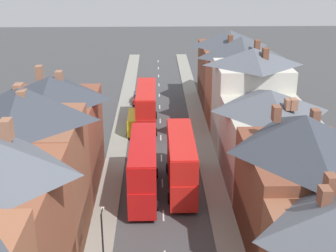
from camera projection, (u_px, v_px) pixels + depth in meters
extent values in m
cube|color=gray|center=(117.00, 151.00, 53.81)|extent=(2.20, 104.00, 0.14)
cube|color=gray|center=(205.00, 150.00, 54.07)|extent=(2.20, 104.00, 0.14)
cube|color=silver|center=(163.00, 215.00, 40.88)|extent=(0.14, 1.80, 0.01)
cube|color=silver|center=(162.00, 183.00, 46.49)|extent=(0.14, 1.80, 0.01)
cube|color=silver|center=(161.00, 158.00, 52.09)|extent=(0.14, 1.80, 0.01)
cube|color=silver|center=(161.00, 138.00, 57.70)|extent=(0.14, 1.80, 0.01)
cube|color=silver|center=(160.00, 121.00, 63.31)|extent=(0.14, 1.80, 0.01)
cube|color=silver|center=(160.00, 107.00, 68.91)|extent=(0.14, 1.80, 0.01)
cube|color=silver|center=(159.00, 95.00, 74.52)|extent=(0.14, 1.80, 0.01)
cube|color=silver|center=(159.00, 85.00, 80.13)|extent=(0.14, 1.80, 0.01)
cube|color=silver|center=(159.00, 76.00, 85.73)|extent=(0.14, 1.80, 0.01)
cube|color=silver|center=(158.00, 68.00, 91.34)|extent=(0.14, 1.80, 0.01)
cube|color=silver|center=(158.00, 61.00, 96.95)|extent=(0.14, 1.80, 0.01)
cube|color=#99664C|center=(6.00, 130.00, 27.04)|extent=(0.60, 0.90, 1.26)
cube|color=brown|center=(30.00, 184.00, 35.57)|extent=(8.00, 8.25, 10.22)
cube|color=#1E5133|center=(85.00, 222.00, 36.92)|extent=(0.12, 7.59, 3.20)
pyramid|color=#383D47|center=(21.00, 103.00, 33.29)|extent=(8.00, 8.25, 2.63)
cube|color=#99664C|center=(22.00, 98.00, 32.72)|extent=(0.60, 0.90, 1.09)
cube|color=#99664C|center=(19.00, 93.00, 33.24)|extent=(0.60, 0.90, 1.37)
cube|color=brown|center=(55.00, 144.00, 44.63)|extent=(8.00, 10.61, 8.85)
cube|color=navy|center=(98.00, 170.00, 45.73)|extent=(0.12, 9.76, 3.20)
pyramid|color=#383D47|center=(50.00, 88.00, 42.67)|extent=(8.00, 10.61, 2.18)
cube|color=#99664C|center=(59.00, 79.00, 43.02)|extent=(0.60, 0.90, 1.42)
cube|color=#99664C|center=(39.00, 74.00, 44.36)|extent=(0.60, 0.90, 1.56)
cube|color=brown|center=(330.00, 185.00, 27.14)|extent=(0.60, 0.90, 1.33)
cube|color=brown|center=(325.00, 196.00, 26.19)|extent=(0.60, 0.90, 1.07)
cube|color=brown|center=(297.00, 199.00, 35.77)|extent=(8.00, 10.53, 7.86)
cube|color=maroon|center=(244.00, 226.00, 36.50)|extent=(0.12, 9.69, 3.20)
pyramid|color=#383D47|center=(305.00, 134.00, 33.87)|extent=(8.00, 10.53, 2.86)
cube|color=brown|center=(315.00, 116.00, 35.90)|extent=(0.60, 0.90, 1.04)
cube|color=brown|center=(276.00, 113.00, 36.21)|extent=(0.60, 0.90, 1.19)
cube|color=#BCB7A8|center=(267.00, 147.00, 45.53)|extent=(8.00, 10.20, 7.50)
cube|color=olive|center=(225.00, 167.00, 46.19)|extent=(0.12, 9.39, 3.20)
pyramid|color=#565B66|center=(270.00, 100.00, 43.83)|extent=(8.00, 10.20, 2.02)
cube|color=#99664C|center=(288.00, 104.00, 41.29)|extent=(0.60, 0.90, 0.94)
cube|color=#99664C|center=(293.00, 104.00, 41.22)|extent=(0.60, 0.90, 0.98)
cube|color=beige|center=(250.00, 107.00, 53.31)|extent=(8.00, 7.34, 9.84)
cube|color=olive|center=(215.00, 135.00, 54.38)|extent=(0.12, 6.75, 3.20)
pyramid|color=#565B66|center=(254.00, 56.00, 51.22)|extent=(8.00, 7.34, 1.89)
cube|color=brown|center=(265.00, 53.00, 49.98)|extent=(0.60, 0.90, 1.15)
cube|color=#A36042|center=(239.00, 92.00, 60.52)|extent=(8.00, 7.76, 8.93)
cube|color=olive|center=(208.00, 113.00, 61.44)|extent=(0.12, 7.13, 3.20)
pyramid|color=#474C56|center=(241.00, 47.00, 58.45)|extent=(8.00, 7.76, 2.75)
cube|color=brown|center=(257.00, 46.00, 56.08)|extent=(0.60, 0.90, 1.31)
cube|color=brown|center=(228.00, 75.00, 69.50)|extent=(8.00, 11.35, 8.63)
cube|color=navy|center=(201.00, 92.00, 70.36)|extent=(0.12, 10.44, 3.20)
pyramid|color=#474C56|center=(230.00, 38.00, 67.56)|extent=(8.00, 11.35, 2.28)
cube|color=brown|center=(230.00, 38.00, 64.43)|extent=(0.60, 0.90, 0.98)
cube|color=red|center=(146.00, 115.00, 60.53)|extent=(2.44, 10.80, 2.50)
cube|color=red|center=(146.00, 98.00, 59.68)|extent=(2.44, 10.58, 2.30)
cube|color=red|center=(146.00, 88.00, 59.26)|extent=(2.39, 10.37, 0.10)
cube|color=#28333D|center=(147.00, 101.00, 65.46)|extent=(2.20, 0.10, 1.20)
cube|color=#28333D|center=(147.00, 85.00, 64.65)|extent=(2.20, 0.10, 1.10)
cube|color=#28333D|center=(137.00, 113.00, 60.41)|extent=(0.06, 9.18, 0.90)
cube|color=#28333D|center=(137.00, 97.00, 59.62)|extent=(0.06, 9.18, 0.90)
cube|color=yellow|center=(147.00, 80.00, 64.36)|extent=(1.34, 0.08, 0.32)
cylinder|color=black|center=(138.00, 115.00, 64.04)|extent=(0.30, 1.00, 1.00)
cylinder|color=black|center=(156.00, 115.00, 64.10)|extent=(0.30, 1.00, 1.00)
cylinder|color=black|center=(136.00, 132.00, 58.14)|extent=(0.30, 1.00, 1.00)
cylinder|color=black|center=(156.00, 132.00, 58.20)|extent=(0.30, 1.00, 1.00)
cube|color=red|center=(181.00, 172.00, 45.10)|extent=(2.44, 10.80, 2.50)
cube|color=red|center=(181.00, 149.00, 44.25)|extent=(2.44, 10.58, 2.30)
cube|color=red|center=(181.00, 138.00, 43.82)|extent=(2.39, 10.37, 0.10)
cube|color=#28333D|center=(178.00, 148.00, 50.03)|extent=(2.20, 0.10, 1.20)
cube|color=#28333D|center=(179.00, 128.00, 49.21)|extent=(2.20, 0.10, 1.10)
cube|color=#28333D|center=(169.00, 170.00, 44.98)|extent=(0.06, 9.18, 0.90)
cube|color=#28333D|center=(169.00, 149.00, 44.18)|extent=(0.06, 9.18, 0.90)
cube|color=yellow|center=(179.00, 121.00, 48.93)|extent=(1.34, 0.08, 0.32)
cylinder|color=black|center=(167.00, 168.00, 48.60)|extent=(0.30, 1.00, 1.00)
cylinder|color=black|center=(191.00, 168.00, 48.67)|extent=(0.30, 1.00, 1.00)
cylinder|color=black|center=(169.00, 198.00, 42.70)|extent=(0.30, 1.00, 1.00)
cylinder|color=black|center=(196.00, 198.00, 42.76)|extent=(0.30, 1.00, 1.00)
cube|color=red|center=(143.00, 178.00, 43.92)|extent=(2.44, 10.80, 2.50)
cube|color=red|center=(143.00, 155.00, 43.07)|extent=(2.44, 10.58, 2.30)
cube|color=red|center=(143.00, 143.00, 42.64)|extent=(2.39, 10.37, 0.10)
cube|color=#28333D|center=(145.00, 153.00, 48.85)|extent=(2.20, 0.10, 1.20)
cube|color=#28333D|center=(144.00, 133.00, 48.03)|extent=(2.20, 0.10, 1.10)
cube|color=#28333D|center=(131.00, 176.00, 43.80)|extent=(0.06, 9.18, 0.90)
cube|color=#28333D|center=(130.00, 154.00, 43.00)|extent=(0.06, 9.18, 0.90)
cube|color=yellow|center=(144.00, 125.00, 47.75)|extent=(1.34, 0.08, 0.32)
cylinder|color=black|center=(132.00, 173.00, 47.43)|extent=(0.30, 1.00, 1.00)
cylinder|color=black|center=(156.00, 173.00, 47.49)|extent=(0.30, 1.00, 1.00)
cylinder|color=black|center=(129.00, 205.00, 41.52)|extent=(0.30, 1.00, 1.00)
cylinder|color=black|center=(157.00, 205.00, 41.59)|extent=(0.30, 1.00, 1.00)
cube|color=maroon|center=(139.00, 98.00, 70.51)|extent=(1.70, 4.21, 0.75)
cube|color=#28333D|center=(139.00, 95.00, 70.08)|extent=(1.46, 2.11, 0.60)
cylinder|color=black|center=(134.00, 98.00, 71.84)|extent=(0.20, 0.62, 0.62)
cylinder|color=black|center=(145.00, 98.00, 71.89)|extent=(0.20, 0.62, 0.62)
cylinder|color=black|center=(133.00, 104.00, 69.40)|extent=(0.20, 0.62, 0.62)
cylinder|color=black|center=(145.00, 103.00, 69.45)|extent=(0.20, 0.62, 0.62)
cube|color=yellow|center=(136.00, 122.00, 58.96)|extent=(1.96, 5.20, 2.10)
cube|color=#28333D|center=(137.00, 113.00, 61.23)|extent=(1.76, 0.10, 0.90)
cylinder|color=black|center=(129.00, 125.00, 60.74)|extent=(0.24, 0.72, 0.72)
cylinder|color=black|center=(144.00, 125.00, 60.79)|extent=(0.24, 0.72, 0.72)
cylinder|color=black|center=(128.00, 134.00, 57.83)|extent=(0.24, 0.72, 0.72)
cylinder|color=black|center=(144.00, 134.00, 57.88)|extent=(0.24, 0.72, 0.72)
cylinder|color=black|center=(103.00, 249.00, 31.74)|extent=(0.12, 0.12, 5.50)
cylinder|color=black|center=(102.00, 212.00, 31.22)|extent=(0.08, 0.90, 0.08)
cube|color=beige|center=(103.00, 209.00, 31.67)|extent=(0.20, 0.32, 0.20)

